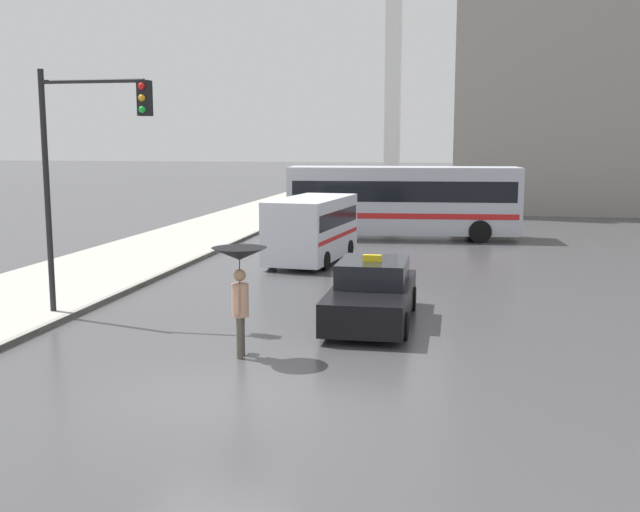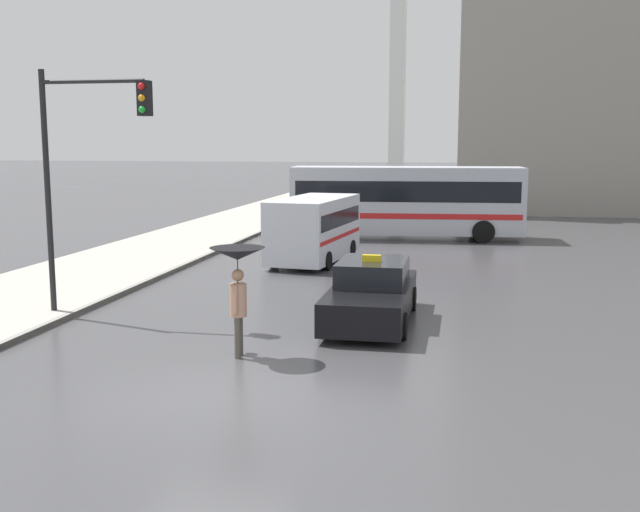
% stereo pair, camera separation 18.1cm
% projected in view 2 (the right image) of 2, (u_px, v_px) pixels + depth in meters
% --- Properties ---
extents(ground_plane, '(300.00, 300.00, 0.00)m').
position_uv_depth(ground_plane, '(208.00, 396.00, 12.59)').
color(ground_plane, '#424244').
extents(taxi, '(1.91, 4.72, 1.62)m').
position_uv_depth(taxi, '(372.00, 294.00, 17.73)').
color(taxi, black).
rests_on(taxi, ground_plane).
extents(ambulance_van, '(2.58, 5.32, 2.29)m').
position_uv_depth(ambulance_van, '(314.00, 226.00, 26.57)').
color(ambulance_van, silver).
rests_on(ambulance_van, ground_plane).
extents(city_bus, '(10.23, 3.31, 3.17)m').
position_uv_depth(city_bus, '(406.00, 199.00, 33.04)').
color(city_bus, '#B2B7C1').
rests_on(city_bus, ground_plane).
extents(pedestrian_with_umbrella, '(1.09, 1.09, 2.20)m').
position_uv_depth(pedestrian_with_umbrella, '(238.00, 269.00, 14.64)').
color(pedestrian_with_umbrella, '#4C473D').
rests_on(pedestrian_with_umbrella, ground_plane).
extents(traffic_light, '(2.78, 0.38, 5.93)m').
position_uv_depth(traffic_light, '(85.00, 150.00, 17.61)').
color(traffic_light, black).
rests_on(traffic_light, ground_plane).
extents(monument_cross, '(9.03, 0.90, 20.53)m').
position_uv_depth(monument_cross, '(398.00, 14.00, 43.56)').
color(monument_cross, white).
rests_on(monument_cross, ground_plane).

